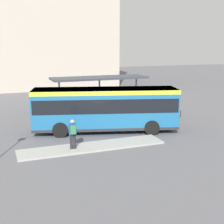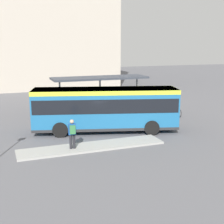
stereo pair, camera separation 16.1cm
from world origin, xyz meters
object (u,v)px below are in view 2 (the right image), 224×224
Objects in this scene: bicycle_white at (177,112)px; city_bus at (105,107)px; pedestrian_waiting at (72,132)px; bicycle_yellow at (168,111)px; potted_planter_near_shelter at (143,105)px.

city_bus is at bearing 114.12° from bicycle_white.
pedestrian_waiting is (-3.26, -3.28, -0.70)m from city_bus.
bicycle_white reaches higher than bicycle_yellow.
bicycle_yellow is at bearing 33.76° from bicycle_white.
city_bus reaches higher than bicycle_yellow.
pedestrian_waiting reaches higher than potted_planter_near_shelter.
city_bus is at bearing -39.57° from pedestrian_waiting.
potted_planter_near_shelter is at bearing 54.22° from bicycle_yellow.
potted_planter_near_shelter is (-2.22, 2.36, 0.37)m from bicycle_white.
pedestrian_waiting is 1.15× the size of bicycle_yellow.
city_bus is at bearing -137.99° from potted_planter_near_shelter.
city_bus reaches higher than bicycle_white.
bicycle_white is at bearing -46.80° from potted_planter_near_shelter.
pedestrian_waiting is 11.91m from potted_planter_near_shelter.
bicycle_yellow is at bearing 40.72° from city_bus.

